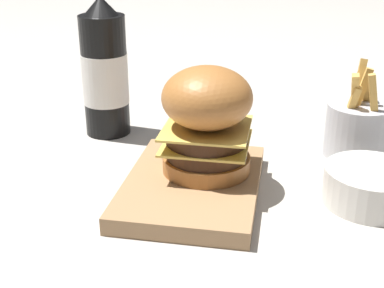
# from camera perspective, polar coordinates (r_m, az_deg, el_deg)

# --- Properties ---
(ground_plane) EXTENTS (6.00, 6.00, 0.00)m
(ground_plane) POSITION_cam_1_polar(r_m,az_deg,el_deg) (0.72, -2.82, -5.04)
(ground_plane) COLOR #B7B2A8
(serving_board) EXTENTS (0.24, 0.17, 0.02)m
(serving_board) POSITION_cam_1_polar(r_m,az_deg,el_deg) (0.70, 0.00, -4.59)
(serving_board) COLOR #A37A51
(serving_board) RESTS_ON ground_plane
(burger) EXTENTS (0.12, 0.12, 0.14)m
(burger) POSITION_cam_1_polar(r_m,az_deg,el_deg) (0.70, 1.59, 2.63)
(burger) COLOR #AD6B33
(burger) RESTS_ON serving_board
(ketchup_bottle) EXTENTS (0.08, 0.08, 0.23)m
(ketchup_bottle) POSITION_cam_1_polar(r_m,az_deg,el_deg) (0.89, -9.27, 7.49)
(ketchup_bottle) COLOR black
(ketchup_bottle) RESTS_ON ground_plane
(fries_basket) EXTENTS (0.10, 0.10, 0.15)m
(fries_basket) POSITION_cam_1_polar(r_m,az_deg,el_deg) (0.84, 17.22, 1.63)
(fries_basket) COLOR #B7B7BC
(fries_basket) RESTS_ON ground_plane
(side_bowl) EXTENTS (0.12, 0.12, 0.05)m
(side_bowl) POSITION_cam_1_polar(r_m,az_deg,el_deg) (0.72, 18.57, -4.18)
(side_bowl) COLOR silver
(side_bowl) RESTS_ON ground_plane
(ketchup_puddle) EXTENTS (0.04, 0.04, 0.00)m
(ketchup_puddle) POSITION_cam_1_polar(r_m,az_deg,el_deg) (0.90, 0.23, 1.11)
(ketchup_puddle) COLOR #9E140F
(ketchup_puddle) RESTS_ON ground_plane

